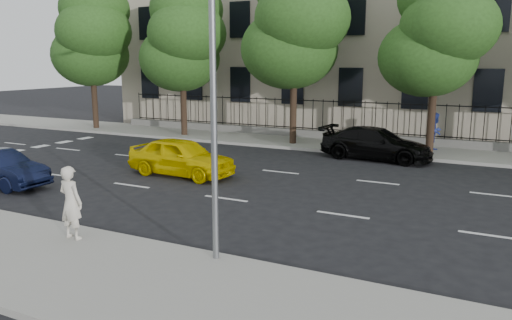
{
  "coord_description": "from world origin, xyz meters",
  "views": [
    {
      "loc": [
        8.02,
        -11.36,
        4.51
      ],
      "look_at": [
        0.87,
        3.0,
        1.3
      ],
      "focal_mm": 35.0,
      "sensor_mm": 36.0,
      "label": 1
    }
  ],
  "objects_px": {
    "yellow_taxi": "(181,157)",
    "woman_near": "(71,203)",
    "street_light": "(225,30)",
    "black_sedan": "(376,144)"
  },
  "relations": [
    {
      "from": "black_sedan",
      "to": "woman_near",
      "type": "relative_size",
      "value": 2.77
    },
    {
      "from": "yellow_taxi",
      "to": "woman_near",
      "type": "xyz_separation_m",
      "value": [
        1.96,
        -7.5,
        0.31
      ]
    },
    {
      "from": "yellow_taxi",
      "to": "black_sedan",
      "type": "relative_size",
      "value": 0.87
    },
    {
      "from": "yellow_taxi",
      "to": "black_sedan",
      "type": "xyz_separation_m",
      "value": [
        6.17,
        6.73,
        -0.02
      ]
    },
    {
      "from": "yellow_taxi",
      "to": "woman_near",
      "type": "distance_m",
      "value": 7.76
    },
    {
      "from": "street_light",
      "to": "woman_near",
      "type": "xyz_separation_m",
      "value": [
        -3.85,
        -1.04,
        -4.08
      ]
    },
    {
      "from": "street_light",
      "to": "black_sedan",
      "type": "distance_m",
      "value": 13.92
    },
    {
      "from": "street_light",
      "to": "black_sedan",
      "type": "relative_size",
      "value": 1.58
    },
    {
      "from": "street_light",
      "to": "yellow_taxi",
      "type": "bearing_deg",
      "value": 131.9
    },
    {
      "from": "street_light",
      "to": "woman_near",
      "type": "relative_size",
      "value": 4.36
    }
  ]
}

